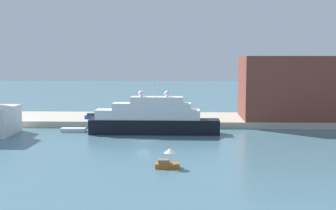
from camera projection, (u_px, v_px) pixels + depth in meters
The scene contains 9 objects.
ground at pixel (143, 142), 87.71m from camera, with size 400.00×400.00×0.00m, color slate.
quay_dock at pixel (152, 119), 112.52m from camera, with size 110.00×18.14×1.47m, color #B7AD99.
large_yacht at pixel (153, 119), 96.19m from camera, with size 27.73×4.25×11.75m.
small_motorboat at pixel (168, 161), 67.36m from camera, with size 3.67×1.76×2.96m.
work_barge at pixel (73, 130), 98.89m from camera, with size 5.37×1.98×0.86m, color silver.
harbor_building at pixel (287, 87), 108.96m from camera, with size 21.98×14.83×15.12m, color brown.
parked_car at pixel (93, 116), 108.72m from camera, with size 3.84×1.62×1.34m.
person_figure at pixel (113, 114), 110.27m from camera, with size 0.36×0.36×1.79m.
mooring_bollard at pixel (158, 120), 104.17m from camera, with size 0.42×0.42×0.62m, color black.
Camera 1 is at (8.04, -86.11, 16.99)m, focal length 48.16 mm.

